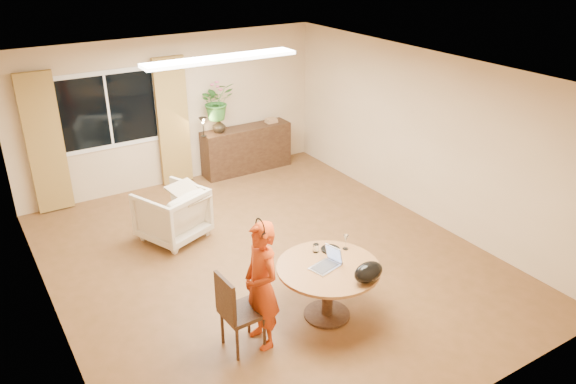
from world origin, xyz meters
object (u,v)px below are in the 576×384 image
at_px(dining_table, 328,277).
at_px(dining_chair, 242,310).
at_px(sideboard, 247,149).
at_px(child, 261,286).
at_px(armchair, 172,214).

relative_size(dining_table, dining_chair, 1.26).
height_order(dining_table, sideboard, sideboard).
bearing_deg(sideboard, dining_chair, -118.68).
height_order(dining_chair, child, child).
distance_m(child, armchair, 2.75).
distance_m(dining_table, dining_chair, 1.09).
bearing_deg(child, armchair, 179.06).
bearing_deg(dining_chair, dining_table, -4.56).
bearing_deg(armchair, dining_table, 84.85).
xyz_separation_m(dining_table, sideboard, (1.33, 4.46, -0.11)).
height_order(armchair, sideboard, sideboard).
xyz_separation_m(dining_table, dining_chair, (-1.09, 0.04, -0.06)).
distance_m(dining_table, sideboard, 4.65).
xyz_separation_m(dining_chair, sideboard, (2.41, 4.41, -0.04)).
relative_size(dining_table, armchair, 1.38).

